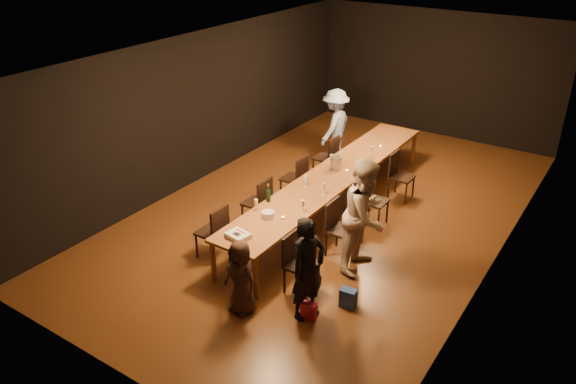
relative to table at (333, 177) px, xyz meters
The scene contains 30 objects.
ground 0.70m from the table, ahead, with size 10.00×10.00×0.00m, color #401E10.
room_shell 1.38m from the table, ahead, with size 6.04×10.04×3.02m.
table is the anchor object (origin of this frame).
chair_right_0 2.56m from the table, 70.50° to the right, with size 0.42×0.42×0.93m, color black, non-canonical shape.
chair_right_1 1.49m from the table, 54.69° to the right, with size 0.42×0.42×0.93m, color black, non-canonical shape.
chair_right_2 0.88m from the table, ahead, with size 0.42×0.42×0.93m, color black, non-canonical shape.
chair_right_3 1.49m from the table, 54.69° to the left, with size 0.42×0.42×0.93m, color black, non-canonical shape.
chair_left_0 2.56m from the table, 109.50° to the right, with size 0.42×0.42×0.93m, color black, non-canonical shape.
chair_left_1 1.49m from the table, 125.31° to the right, with size 0.42×0.42×0.93m, color black, non-canonical shape.
chair_left_2 0.88m from the table, behind, with size 0.42×0.42×0.93m, color black, non-canonical shape.
chair_left_3 1.49m from the table, 125.31° to the left, with size 0.42×0.42×0.93m, color black, non-canonical shape.
woman_birthday 3.06m from the table, 66.82° to the right, with size 0.55×0.36×1.51m, color black.
woman_tan 1.85m from the table, 45.44° to the right, with size 0.89×0.69×1.83m, color #C8B096.
man_blue 2.41m from the table, 118.51° to the left, with size 1.05×0.61×1.63m, color #95B4E6.
child 3.26m from the table, 83.10° to the right, with size 0.54×0.35×1.11m, color #38241F.
gift_bag_red 3.19m from the table, 66.19° to the right, with size 0.21×0.12×0.25m, color #C91E44.
gift_bag_blue 2.87m from the table, 55.76° to the right, with size 0.23×0.15×0.28m, color #2645A6.
birthday_cake 2.68m from the table, 91.68° to the right, with size 0.37×0.31×0.08m.
plate_stack 1.96m from the table, 91.67° to the right, with size 0.20×0.20×0.11m, color silver.
champagne_bottle 1.56m from the table, 103.89° to the right, with size 0.08×0.08×0.33m, color black, non-canonical shape.
ice_bucket 0.31m from the table, 108.30° to the left, with size 0.21×0.21×0.23m, color #A4A5A9.
wineglass_0 1.91m from the table, 100.31° to the right, with size 0.06×0.06×0.21m, color beige, non-canonical shape.
wineglass_1 1.53m from the table, 79.26° to the right, with size 0.06×0.06×0.21m, color beige, non-canonical shape.
wineglass_2 0.73m from the table, 102.47° to the right, with size 0.06×0.06×0.21m, color silver, non-canonical shape.
wineglass_3 0.84m from the table, 72.33° to the right, with size 0.06×0.06×0.21m, color beige, non-canonical shape.
wineglass_4 0.47m from the table, 123.67° to the left, with size 0.06×0.06×0.21m, color silver, non-canonical shape.
wineglass_5 1.19m from the table, 80.63° to the left, with size 0.06×0.06×0.21m, color silver, non-canonical shape.
tealight_near 1.86m from the table, 85.37° to the right, with size 0.05×0.05×0.03m, color #B2B7B2.
tealight_mid 0.29m from the table, 58.35° to the left, with size 0.05×0.05×0.03m, color #B2B7B2.
tealight_far 1.68m from the table, 84.87° to the left, with size 0.05×0.05×0.03m, color #B2B7B2.
Camera 1 is at (4.42, -8.13, 5.03)m, focal length 35.00 mm.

